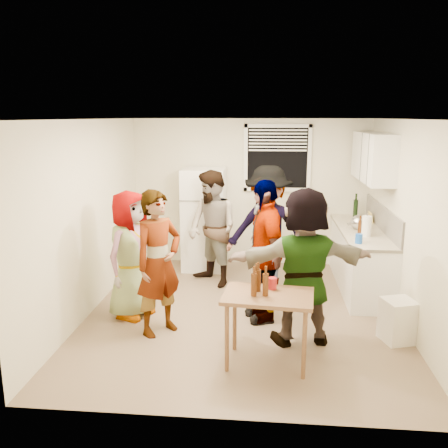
# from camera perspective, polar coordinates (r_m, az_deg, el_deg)

# --- Properties ---
(room) EXTENTS (4.00, 4.50, 2.50)m
(room) POSITION_cam_1_polar(r_m,az_deg,el_deg) (6.35, 2.23, -10.68)
(room) COLOR beige
(room) RESTS_ON ground
(window) EXTENTS (1.12, 0.10, 1.06)m
(window) POSITION_cam_1_polar(r_m,az_deg,el_deg) (8.06, 6.44, 7.89)
(window) COLOR white
(window) RESTS_ON room
(refrigerator) EXTENTS (0.70, 0.70, 1.70)m
(refrigerator) POSITION_cam_1_polar(r_m,az_deg,el_deg) (7.95, -2.38, 0.60)
(refrigerator) COLOR white
(refrigerator) RESTS_ON ground
(counter_lower) EXTENTS (0.60, 2.20, 0.86)m
(counter_lower) POSITION_cam_1_polar(r_m,az_deg,el_deg) (7.41, 16.03, -4.17)
(counter_lower) COLOR white
(counter_lower) RESTS_ON ground
(countertop) EXTENTS (0.64, 2.22, 0.04)m
(countertop) POSITION_cam_1_polar(r_m,az_deg,el_deg) (7.30, 16.25, -0.79)
(countertop) COLOR beige
(countertop) RESTS_ON counter_lower
(backsplash) EXTENTS (0.03, 2.20, 0.36)m
(backsplash) POSITION_cam_1_polar(r_m,az_deg,el_deg) (7.32, 18.53, 0.70)
(backsplash) COLOR #A8A29A
(backsplash) RESTS_ON countertop
(upper_cabinets) EXTENTS (0.34, 1.60, 0.70)m
(upper_cabinets) POSITION_cam_1_polar(r_m,az_deg,el_deg) (7.35, 17.48, 7.69)
(upper_cabinets) COLOR white
(upper_cabinets) RESTS_ON room
(kettle) EXTENTS (0.33, 0.31, 0.22)m
(kettle) POSITION_cam_1_polar(r_m,az_deg,el_deg) (7.29, 15.86, -0.61)
(kettle) COLOR silver
(kettle) RESTS_ON countertop
(paper_towel) EXTENTS (0.13, 0.13, 0.29)m
(paper_towel) POSITION_cam_1_polar(r_m,az_deg,el_deg) (6.91, 16.70, -1.40)
(paper_towel) COLOR white
(paper_towel) RESTS_ON countertop
(wine_bottle) EXTENTS (0.07, 0.07, 0.29)m
(wine_bottle) POSITION_cam_1_polar(r_m,az_deg,el_deg) (8.14, 15.48, 0.78)
(wine_bottle) COLOR black
(wine_bottle) RESTS_ON countertop
(beer_bottle_counter) EXTENTS (0.05, 0.05, 0.21)m
(beer_bottle_counter) POSITION_cam_1_polar(r_m,az_deg,el_deg) (6.95, 15.97, -1.28)
(beer_bottle_counter) COLOR #47230C
(beer_bottle_counter) RESTS_ON countertop
(blue_cup) EXTENTS (0.10, 0.10, 0.13)m
(blue_cup) POSITION_cam_1_polar(r_m,az_deg,el_deg) (6.49, 15.88, -2.25)
(blue_cup) COLOR blue
(blue_cup) RESTS_ON countertop
(picture_frame) EXTENTS (0.02, 0.20, 0.16)m
(picture_frame) POSITION_cam_1_polar(r_m,az_deg,el_deg) (7.79, 17.23, 0.75)
(picture_frame) COLOR #EACA60
(picture_frame) RESTS_ON countertop
(trash_bin) EXTENTS (0.43, 0.43, 0.50)m
(trash_bin) POSITION_cam_1_polar(r_m,az_deg,el_deg) (5.89, 20.23, -10.84)
(trash_bin) COLOR white
(trash_bin) RESTS_ON ground
(serving_table) EXTENTS (0.97, 0.69, 0.77)m
(serving_table) POSITION_cam_1_polar(r_m,az_deg,el_deg) (5.22, 5.15, -16.30)
(serving_table) COLOR brown
(serving_table) RESTS_ON ground
(beer_bottle_table) EXTENTS (0.06, 0.06, 0.22)m
(beer_bottle_table) POSITION_cam_1_polar(r_m,az_deg,el_deg) (4.97, 3.89, -8.05)
(beer_bottle_table) COLOR #47230C
(beer_bottle_table) RESTS_ON serving_table
(red_cup) EXTENTS (0.09, 0.09, 0.12)m
(red_cup) POSITION_cam_1_polar(r_m,az_deg,el_deg) (5.04, 5.83, -7.77)
(red_cup) COLOR #A21B1D
(red_cup) RESTS_ON serving_table
(guest_grey) EXTENTS (1.83, 1.40, 0.52)m
(guest_grey) POSITION_cam_1_polar(r_m,az_deg,el_deg) (6.42, -10.83, -10.68)
(guest_grey) COLOR gray
(guest_grey) RESTS_ON ground
(guest_stripe) EXTENTS (1.72, 1.60, 0.41)m
(guest_stripe) POSITION_cam_1_polar(r_m,az_deg,el_deg) (5.91, -7.62, -12.67)
(guest_stripe) COLOR #141933
(guest_stripe) RESTS_ON ground
(guest_back_left) EXTENTS (1.85, 1.84, 0.67)m
(guest_back_left) POSITION_cam_1_polar(r_m,az_deg,el_deg) (7.39, -1.36, -7.22)
(guest_back_left) COLOR #533223
(guest_back_left) RESTS_ON ground
(guest_back_right) EXTENTS (1.67, 2.13, 0.69)m
(guest_back_right) POSITION_cam_1_polar(r_m,az_deg,el_deg) (7.06, 5.11, -8.26)
(guest_back_right) COLOR #38383D
(guest_back_right) RESTS_ON ground
(guest_black) EXTENTS (2.02, 1.51, 0.44)m
(guest_black) POSITION_cam_1_polar(r_m,az_deg,el_deg) (6.23, 4.74, -11.21)
(guest_black) COLOR black
(guest_black) RESTS_ON ground
(guest_orange) EXTENTS (1.99, 2.09, 0.53)m
(guest_orange) POSITION_cam_1_polar(r_m,az_deg,el_deg) (5.71, 9.20, -13.70)
(guest_orange) COLOR tan
(guest_orange) RESTS_ON ground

